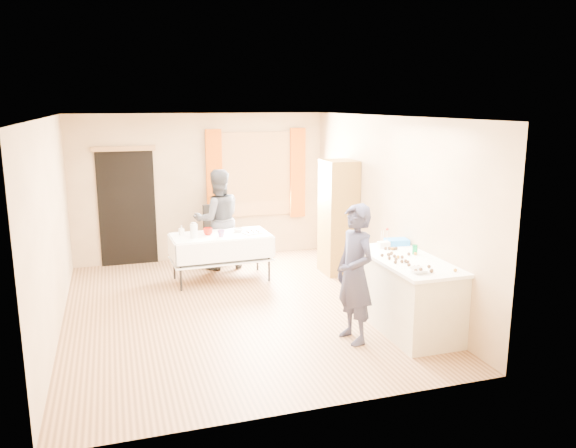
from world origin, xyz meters
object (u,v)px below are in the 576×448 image
object	(u,v)px
cabinet	(338,217)
party_table	(221,253)
counter	(407,294)
woman	(218,220)
girl	(355,274)
chair	(219,246)

from	to	relation	value
cabinet	party_table	xyz separation A→B (m)	(-1.93, 0.15, -0.49)
party_table	counter	bearing A→B (deg)	-57.48
cabinet	party_table	size ratio (longest dim) A/B	1.18
woman	girl	bearing A→B (deg)	102.70
woman	counter	bearing A→B (deg)	114.85
party_table	woman	distance (m)	0.79
cabinet	counter	distance (m)	2.53
cabinet	chair	distance (m)	2.21
cabinet	chair	bearing A→B (deg)	147.22
chair	woman	bearing A→B (deg)	-114.58
counter	girl	world-z (taller)	girl
counter	party_table	size ratio (longest dim) A/B	1.04
counter	party_table	bearing A→B (deg)	124.84
cabinet	girl	distance (m)	2.77
cabinet	girl	bearing A→B (deg)	-108.49
girl	chair	bearing A→B (deg)	-176.26
counter	woman	size ratio (longest dim) A/B	0.97
woman	cabinet	bearing A→B (deg)	152.90
cabinet	woman	distance (m)	2.02
chair	woman	size ratio (longest dim) A/B	0.61
party_table	woman	size ratio (longest dim) A/B	0.93
party_table	woman	world-z (taller)	woman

